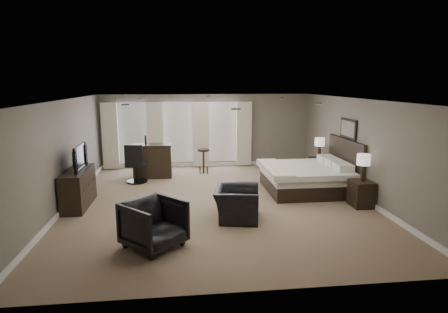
{
  "coord_description": "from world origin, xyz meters",
  "views": [
    {
      "loc": [
        -0.92,
        -9.16,
        3.01
      ],
      "look_at": [
        0.2,
        0.4,
        1.1
      ],
      "focal_mm": 30.0,
      "sensor_mm": 36.0,
      "label": 1
    }
  ],
  "objects": [
    {
      "name": "nightstand_far",
      "position": [
        3.47,
        2.14,
        0.32
      ],
      "size": [
        0.48,
        0.58,
        0.63
      ],
      "primitive_type": "cube",
      "color": "black",
      "rests_on": "ground"
    },
    {
      "name": "window_bay",
      "position": [
        -1.0,
        4.11,
        1.2
      ],
      "size": [
        5.25,
        0.2,
        2.3
      ],
      "color": "silver",
      "rests_on": "room"
    },
    {
      "name": "desk_chair",
      "position": [
        -2.28,
        2.17,
        0.61
      ],
      "size": [
        0.7,
        0.7,
        1.21
      ],
      "primitive_type": "cube",
      "rotation": [
        0.0,
        0.0,
        3.01
      ],
      "color": "black",
      "rests_on": "ground"
    },
    {
      "name": "lamp_far",
      "position": [
        3.47,
        2.14,
        0.96
      ],
      "size": [
        0.31,
        0.31,
        0.65
      ],
      "primitive_type": "cube",
      "color": "beige",
      "rests_on": "nightstand_far"
    },
    {
      "name": "bar_stool_right",
      "position": [
        -0.18,
        3.08,
        0.42
      ],
      "size": [
        0.41,
        0.41,
        0.83
      ],
      "primitive_type": "cube",
      "rotation": [
        0.0,
        0.0,
        0.04
      ],
      "color": "black",
      "rests_on": "ground"
    },
    {
      "name": "nightstand_near",
      "position": [
        3.47,
        -0.76,
        0.32
      ],
      "size": [
        0.48,
        0.59,
        0.64
      ],
      "primitive_type": "cube",
      "color": "black",
      "rests_on": "ground"
    },
    {
      "name": "armchair_near",
      "position": [
        0.29,
        -1.26,
        0.48
      ],
      "size": [
        0.92,
        1.22,
        0.96
      ],
      "primitive_type": "imported",
      "rotation": [
        0.0,
        0.0,
        1.37
      ],
      "color": "black",
      "rests_on": "ground"
    },
    {
      "name": "room",
      "position": [
        0.0,
        0.0,
        1.3
      ],
      "size": [
        7.6,
        8.6,
        2.64
      ],
      "color": "#7F6951",
      "rests_on": "ground"
    },
    {
      "name": "bar_stool_left",
      "position": [
        -1.69,
        2.73,
        0.41
      ],
      "size": [
        0.43,
        0.43,
        0.82
      ],
      "primitive_type": "cube",
      "rotation": [
        0.0,
        0.0,
        0.11
      ],
      "color": "black",
      "rests_on": "ground"
    },
    {
      "name": "dresser",
      "position": [
        -3.45,
        0.06,
        0.46
      ],
      "size": [
        0.51,
        1.58,
        0.92
      ],
      "primitive_type": "cube",
      "color": "black",
      "rests_on": "ground"
    },
    {
      "name": "bar_counter",
      "position": [
        -1.83,
        2.77,
        0.54
      ],
      "size": [
        1.25,
        0.65,
        1.09
      ],
      "primitive_type": "cube",
      "color": "black",
      "rests_on": "ground"
    },
    {
      "name": "bed",
      "position": [
        2.58,
        0.69,
        0.73
      ],
      "size": [
        2.3,
        2.19,
        1.46
      ],
      "primitive_type": "cube",
      "color": "silver",
      "rests_on": "ground"
    },
    {
      "name": "tv",
      "position": [
        -3.45,
        0.06,
        0.99
      ],
      "size": [
        0.62,
        1.07,
        0.14
      ],
      "primitive_type": "imported",
      "rotation": [
        0.0,
        0.0,
        1.57
      ],
      "color": "black",
      "rests_on": "dresser"
    },
    {
      "name": "wall_art",
      "position": [
        3.7,
        0.69,
        1.75
      ],
      "size": [
        0.04,
        0.96,
        0.56
      ],
      "primitive_type": "cube",
      "color": "slate",
      "rests_on": "room"
    },
    {
      "name": "lamp_near",
      "position": [
        3.47,
        -0.76,
        0.97
      ],
      "size": [
        0.32,
        0.32,
        0.67
      ],
      "primitive_type": "cube",
      "color": "beige",
      "rests_on": "nightstand_near"
    },
    {
      "name": "armchair_far",
      "position": [
        -1.45,
        -2.54,
        0.49
      ],
      "size": [
        1.31,
        1.31,
        0.98
      ],
      "primitive_type": "imported",
      "rotation": [
        0.0,
        0.0,
        0.77
      ],
      "color": "black",
      "rests_on": "ground"
    }
  ]
}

